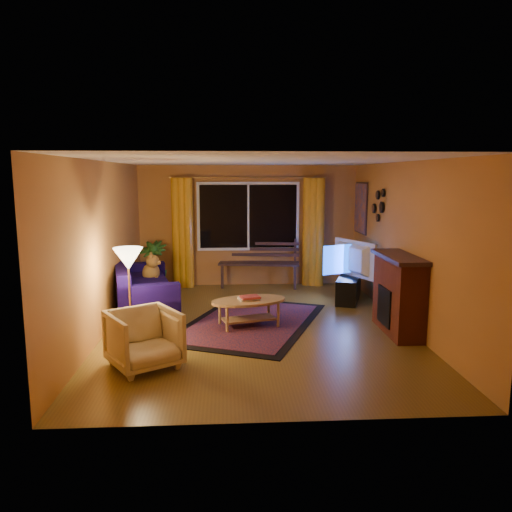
{
  "coord_description": "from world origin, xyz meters",
  "views": [
    {
      "loc": [
        -0.46,
        -7.36,
        2.3
      ],
      "look_at": [
        0.0,
        0.3,
        1.05
      ],
      "focal_mm": 35.0,
      "sensor_mm": 36.0,
      "label": 1
    }
  ],
  "objects": [
    {
      "name": "wall_left",
      "position": [
        -2.26,
        0.0,
        1.25
      ],
      "size": [
        0.02,
        6.0,
        2.5
      ],
      "primitive_type": "cube",
      "color": "#BF7A38",
      "rests_on": "ground"
    },
    {
      "name": "sofa",
      "position": [
        -1.84,
        0.9,
        0.43
      ],
      "size": [
        1.39,
        2.29,
        0.86
      ],
      "primitive_type": "cube",
      "rotation": [
        0.0,
        0.0,
        0.24
      ],
      "color": "#0B0435",
      "rests_on": "ground"
    },
    {
      "name": "bench",
      "position": [
        0.21,
        2.75,
        0.25
      ],
      "size": [
        1.7,
        0.7,
        0.5
      ],
      "primitive_type": "cube",
      "rotation": [
        0.0,
        0.0,
        -0.13
      ],
      "color": "#2E1C1E",
      "rests_on": "ground"
    },
    {
      "name": "fireplace",
      "position": [
        2.05,
        -0.4,
        0.55
      ],
      "size": [
        0.4,
        1.2,
        1.1
      ],
      "primitive_type": "cube",
      "color": "maroon",
      "rests_on": "ground"
    },
    {
      "name": "rug",
      "position": [
        -0.1,
        0.19,
        0.01
      ],
      "size": [
        2.75,
        3.32,
        0.02
      ],
      "primitive_type": "cube",
      "rotation": [
        0.0,
        0.0,
        -0.39
      ],
      "color": "maroon",
      "rests_on": "ground"
    },
    {
      "name": "television",
      "position": [
        1.79,
        1.52,
        0.78
      ],
      "size": [
        0.6,
        1.12,
        0.66
      ],
      "primitive_type": "imported",
      "rotation": [
        0.0,
        0.0,
        1.98
      ],
      "color": "black",
      "rests_on": "tv_console"
    },
    {
      "name": "curtain_left",
      "position": [
        -1.35,
        2.88,
        1.12
      ],
      "size": [
        0.36,
        0.36,
        2.24
      ],
      "primitive_type": "cylinder",
      "color": "orange",
      "rests_on": "ground"
    },
    {
      "name": "coffee_table",
      "position": [
        -0.13,
        0.02,
        0.21
      ],
      "size": [
        1.43,
        1.43,
        0.42
      ],
      "primitive_type": "cylinder",
      "rotation": [
        0.0,
        0.0,
        0.27
      ],
      "color": "tan",
      "rests_on": "ground"
    },
    {
      "name": "armchair",
      "position": [
        -1.46,
        -1.55,
        0.39
      ],
      "size": [
        1.02,
        1.0,
        0.78
      ],
      "primitive_type": "imported",
      "rotation": [
        0.0,
        0.0,
        0.56
      ],
      "color": "beige",
      "rests_on": "ground"
    },
    {
      "name": "wall_back",
      "position": [
        0.0,
        3.01,
        1.25
      ],
      "size": [
        4.5,
        0.02,
        2.5
      ],
      "primitive_type": "cube",
      "color": "#BF7A38",
      "rests_on": "ground"
    },
    {
      "name": "wall_right",
      "position": [
        2.26,
        0.0,
        1.25
      ],
      "size": [
        0.02,
        6.0,
        2.5
      ],
      "primitive_type": "cube",
      "color": "#BF7A38",
      "rests_on": "ground"
    },
    {
      "name": "floor_lamp",
      "position": [
        -1.79,
        -0.61,
        0.65
      ],
      "size": [
        0.23,
        0.23,
        1.31
      ],
      "primitive_type": "cylinder",
      "rotation": [
        0.0,
        0.0,
        -0.05
      ],
      "color": "#BF8C3F",
      "rests_on": "ground"
    },
    {
      "name": "potted_plant",
      "position": [
        -1.93,
        2.51,
        0.5
      ],
      "size": [
        0.7,
        0.7,
        1.0
      ],
      "primitive_type": "imported",
      "rotation": [
        0.0,
        0.0,
        -0.31
      ],
      "color": "#235B1E",
      "rests_on": "ground"
    },
    {
      "name": "tv_console",
      "position": [
        1.79,
        1.52,
        0.23
      ],
      "size": [
        0.7,
        1.14,
        0.45
      ],
      "primitive_type": "cube",
      "rotation": [
        0.0,
        0.0,
        -0.34
      ],
      "color": "black",
      "rests_on": "ground"
    },
    {
      "name": "ceiling",
      "position": [
        0.0,
        0.0,
        2.51
      ],
      "size": [
        4.5,
        6.0,
        0.02
      ],
      "primitive_type": "cube",
      "color": "white",
      "rests_on": "ground"
    },
    {
      "name": "mirror_cluster",
      "position": [
        2.21,
        1.3,
        1.8
      ],
      "size": [
        0.06,
        0.6,
        0.56
      ],
      "primitive_type": null,
      "color": "black",
      "rests_on": "wall_right"
    },
    {
      "name": "painting",
      "position": [
        2.22,
        2.45,
        1.65
      ],
      "size": [
        0.04,
        0.76,
        0.96
      ],
      "primitive_type": "cube",
      "color": "#CF5B0C",
      "rests_on": "wall_right"
    },
    {
      "name": "dog",
      "position": [
        -1.79,
        1.38,
        0.67
      ],
      "size": [
        0.45,
        0.53,
        0.49
      ],
      "primitive_type": null,
      "rotation": [
        0.0,
        0.0,
        -0.33
      ],
      "color": "olive",
      "rests_on": "sofa"
    },
    {
      "name": "window",
      "position": [
        0.0,
        2.94,
        1.45
      ],
      "size": [
        2.0,
        0.02,
        1.3
      ],
      "primitive_type": "cube",
      "color": "black",
      "rests_on": "wall_back"
    },
    {
      "name": "floor",
      "position": [
        0.0,
        0.0,
        -0.01
      ],
      "size": [
        4.5,
        6.0,
        0.02
      ],
      "primitive_type": "cube",
      "color": "brown",
      "rests_on": "ground"
    },
    {
      "name": "curtain_rod",
      "position": [
        0.0,
        2.9,
        2.25
      ],
      "size": [
        3.2,
        0.03,
        0.03
      ],
      "primitive_type": "cylinder",
      "rotation": [
        0.0,
        1.57,
        0.0
      ],
      "color": "#BF8C3F",
      "rests_on": "wall_back"
    },
    {
      "name": "curtain_right",
      "position": [
        1.35,
        2.88,
        1.12
      ],
      "size": [
        0.36,
        0.36,
        2.24
      ],
      "primitive_type": "cylinder",
      "color": "orange",
      "rests_on": "ground"
    }
  ]
}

